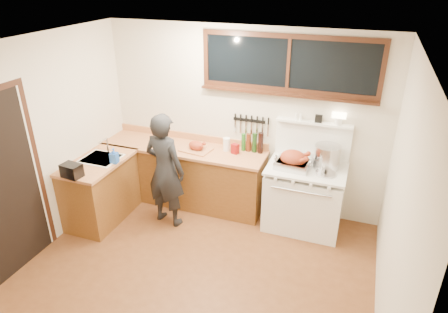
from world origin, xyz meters
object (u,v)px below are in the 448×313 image
at_px(cutting_board, 196,147).
at_px(roast_turkey, 293,161).
at_px(vintage_stove, 304,196).
at_px(man, 165,170).

bearing_deg(cutting_board, roast_turkey, -2.81).
bearing_deg(vintage_stove, cutting_board, -179.45).
relative_size(vintage_stove, roast_turkey, 3.36).
xyz_separation_m(cutting_board, roast_turkey, (1.39, -0.07, 0.05)).
bearing_deg(roast_turkey, vintage_stove, 25.54).
height_order(man, cutting_board, man).
height_order(vintage_stove, cutting_board, vintage_stove).
relative_size(man, roast_turkey, 3.41).
bearing_deg(roast_turkey, man, -163.82).
height_order(cutting_board, roast_turkey, roast_turkey).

